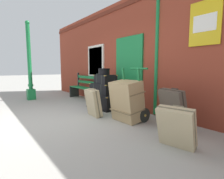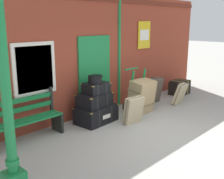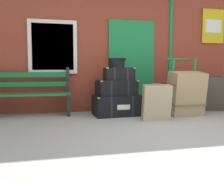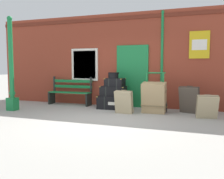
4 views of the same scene
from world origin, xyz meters
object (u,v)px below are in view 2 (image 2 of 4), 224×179
Objects in this scene: steamer_trunk_base at (96,114)px; large_brown_trunk at (142,96)px; suitcase_tan at (133,110)px; corner_trunk at (179,87)px; lamp_post at (9,124)px; platform_bench at (25,120)px; steamer_trunk_middle at (95,100)px; suitcase_olive at (153,90)px; porters_trolley at (137,102)px; steamer_trunk_top at (96,88)px; suitcase_caramel at (180,94)px; round_hatbox at (95,79)px.

large_brown_trunk reaches higher than steamer_trunk_base.
corner_trunk is at bearing 11.41° from suitcase_tan.
lamp_post reaches higher than platform_bench.
steamer_trunk_base is 0.37m from steamer_trunk_middle.
steamer_trunk_base is at bearing 127.82° from suitcase_tan.
lamp_post is 3.58× the size of suitcase_olive.
porters_trolley reaches higher than suitcase_olive.
lamp_post is 4.21× the size of corner_trunk.
platform_bench is at bearing 175.69° from suitcase_olive.
porters_trolley is 1.01m from suitcase_olive.
platform_bench is 1.95× the size of suitcase_olive.
platform_bench is 1.87m from steamer_trunk_top.
platform_bench is 2.48× the size of suitcase_caramel.
suitcase_caramel is at bearing -13.45° from round_hatbox.
round_hatbox is at bearing 179.07° from corner_trunk.
steamer_trunk_base is at bearing -40.18° from steamer_trunk_middle.
round_hatbox is at bearing -161.31° from steamer_trunk_top.
suitcase_olive is at bearing 126.99° from suitcase_caramel.
large_brown_trunk reaches higher than suitcase_caramel.
platform_bench is (1.14, 1.68, -0.67)m from lamp_post.
porters_trolley is (4.30, 1.23, -0.84)m from lamp_post.
steamer_trunk_base is 0.90m from round_hatbox.
porters_trolley is 1.87× the size of suitcase_caramel.
steamer_trunk_base is 1.28× the size of suitcase_olive.
porters_trolley is 1.73× the size of corner_trunk.
large_brown_trunk is at bearing -162.84° from suitcase_olive.
porters_trolley is at bearing 160.92° from suitcase_caramel.
large_brown_trunk is (4.30, 1.06, -0.65)m from lamp_post.
large_brown_trunk is at bearing -173.51° from corner_trunk.
round_hatbox reaches higher than platform_bench.
round_hatbox is 2.50m from suitcase_olive.
steamer_trunk_middle reaches higher than corner_trunk.
large_brown_trunk is at bearing -15.05° from steamer_trunk_top.
steamer_trunk_base is at bearing 165.99° from large_brown_trunk.
platform_bench reaches higher than corner_trunk.
suitcase_tan is at bearing -154.70° from large_brown_trunk.
lamp_post reaches higher than porters_trolley.
corner_trunk is (3.91, -0.06, 0.03)m from steamer_trunk_base.
porters_trolley reaches higher than corner_trunk.
suitcase_tan is (0.54, -0.75, -0.53)m from steamer_trunk_top.
steamer_trunk_top is at bearing -7.99° from platform_bench.
suitcase_olive is (5.29, 1.36, -0.71)m from lamp_post.
round_hatbox is at bearing -65.73° from steamer_trunk_middle.
suitcase_tan is (-1.81, -0.69, -0.06)m from suitcase_olive.
large_brown_trunk is at bearing -14.01° from steamer_trunk_base.
steamer_trunk_middle is at bearing 178.52° from suitcase_olive.
platform_bench is 1.81m from steamer_trunk_base.
large_brown_trunk is 1.44× the size of suitcase_caramel.
round_hatbox is (1.76, -0.27, 0.66)m from platform_bench.
steamer_trunk_base is 1.24× the size of steamer_trunk_middle.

